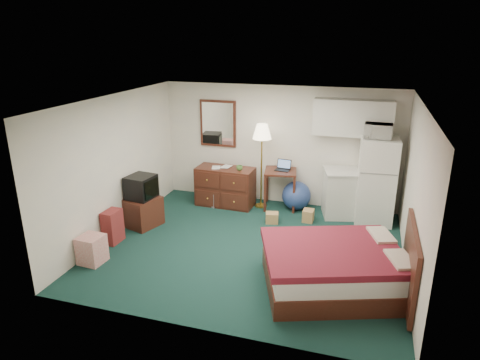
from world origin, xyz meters
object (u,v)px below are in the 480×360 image
(fridge, at_px, (376,181))
(suitcase, at_px, (113,226))
(desk, at_px, (280,189))
(bed, at_px, (335,269))
(dresser, at_px, (225,186))
(tv_stand, at_px, (143,212))
(kitchen_counter, at_px, (346,194))
(floor_lamp, at_px, (261,166))

(fridge, xyz_separation_m, suitcase, (-4.34, -2.25, -0.54))
(desk, distance_m, bed, 3.08)
(dresser, distance_m, desk, 1.16)
(desk, height_order, fridge, fridge)
(desk, height_order, tv_stand, desk)
(dresser, bearing_deg, kitchen_counter, 5.72)
(floor_lamp, xyz_separation_m, tv_stand, (-1.92, -1.57, -0.61))
(floor_lamp, relative_size, suitcase, 3.00)
(desk, bearing_deg, dresser, -179.19)
(desk, bearing_deg, tv_stand, -153.94)
(dresser, relative_size, kitchen_counter, 1.31)
(dresser, height_order, desk, dresser)
(bed, xyz_separation_m, suitcase, (-3.83, 0.33, -0.01))
(floor_lamp, bearing_deg, suitcase, -131.35)
(floor_lamp, height_order, kitchen_counter, floor_lamp)
(desk, bearing_deg, bed, -72.91)
(bed, height_order, suitcase, bed)
(kitchen_counter, bearing_deg, bed, -102.85)
(kitchen_counter, distance_m, fridge, 0.67)
(suitcase, bearing_deg, tv_stand, 81.57)
(fridge, relative_size, tv_stand, 2.76)
(bed, bearing_deg, kitchen_counter, 71.32)
(dresser, xyz_separation_m, kitchen_counter, (2.48, 0.15, 0.05))
(floor_lamp, distance_m, bed, 3.27)
(fridge, bearing_deg, desk, 171.43)
(bed, height_order, tv_stand, bed)
(kitchen_counter, distance_m, bed, 2.71)
(dresser, bearing_deg, floor_lamp, 12.20)
(suitcase, bearing_deg, floor_lamp, 51.09)
(dresser, bearing_deg, bed, -43.32)
(floor_lamp, distance_m, tv_stand, 2.56)
(floor_lamp, bearing_deg, tv_stand, -140.71)
(kitchen_counter, bearing_deg, tv_stand, -170.03)
(desk, distance_m, fridge, 1.94)
(floor_lamp, height_order, tv_stand, floor_lamp)
(dresser, xyz_separation_m, bed, (2.51, -2.55, -0.10))
(dresser, height_order, suitcase, dresser)
(kitchen_counter, bearing_deg, floor_lamp, 167.08)
(bed, xyz_separation_m, tv_stand, (-3.69, 1.11, -0.03))
(tv_stand, relative_size, suitcase, 1.02)
(kitchen_counter, bearing_deg, dresser, 169.93)
(kitchen_counter, xyz_separation_m, bed, (0.04, -2.71, -0.15))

